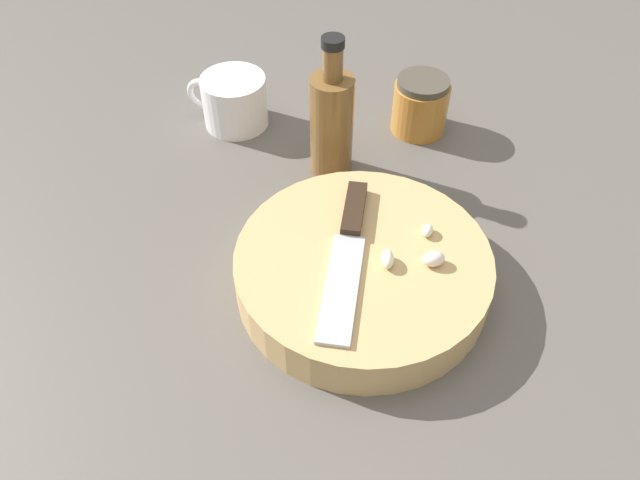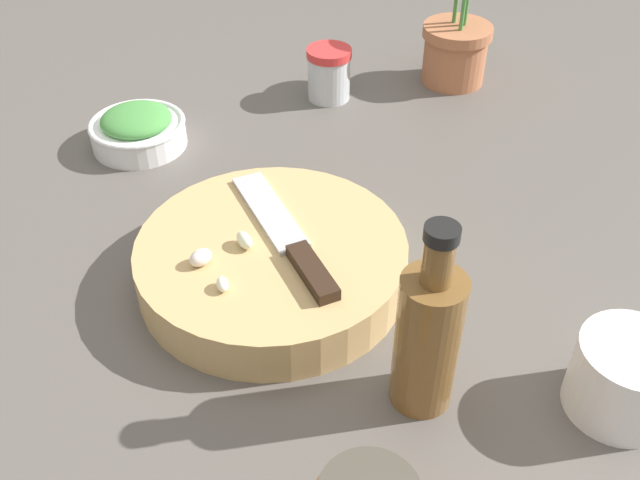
# 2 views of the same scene
# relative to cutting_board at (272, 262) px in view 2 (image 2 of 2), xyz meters

# --- Properties ---
(ground_plane) EXTENTS (5.00, 5.00, 0.00)m
(ground_plane) POSITION_rel_cutting_board_xyz_m (-0.02, 0.09, -0.02)
(ground_plane) COLOR #56514C
(cutting_board) EXTENTS (0.28, 0.28, 0.05)m
(cutting_board) POSITION_rel_cutting_board_xyz_m (0.00, 0.00, 0.00)
(cutting_board) COLOR tan
(cutting_board) RESTS_ON ground_plane
(chef_knife) EXTENTS (0.22, 0.04, 0.01)m
(chef_knife) POSITION_rel_cutting_board_xyz_m (0.00, 0.02, 0.03)
(chef_knife) COLOR black
(chef_knife) RESTS_ON cutting_board
(garlic_cloves) EXTENTS (0.08, 0.07, 0.02)m
(garlic_cloves) POSITION_rel_cutting_board_xyz_m (0.01, -0.05, 0.03)
(garlic_cloves) COLOR silver
(garlic_cloves) RESTS_ON cutting_board
(herb_bowl) EXTENTS (0.13, 0.13, 0.05)m
(herb_bowl) POSITION_rel_cutting_board_xyz_m (-0.32, -0.08, 0.00)
(herb_bowl) COLOR white
(herb_bowl) RESTS_ON ground_plane
(spice_jar) EXTENTS (0.06, 0.06, 0.08)m
(spice_jar) POSITION_rel_cutting_board_xyz_m (-0.35, 0.20, 0.01)
(spice_jar) COLOR silver
(spice_jar) RESTS_ON ground_plane
(coffee_mug) EXTENTS (0.09, 0.12, 0.07)m
(coffee_mug) POSITION_rel_cutting_board_xyz_m (0.26, 0.23, 0.01)
(coffee_mug) COLOR white
(coffee_mug) RESTS_ON ground_plane
(oil_bottle) EXTENTS (0.06, 0.06, 0.19)m
(oil_bottle) POSITION_rel_cutting_board_xyz_m (0.19, 0.07, 0.05)
(oil_bottle) COLOR brown
(oil_bottle) RESTS_ON ground_plane
(potted_herb) EXTENTS (0.10, 0.10, 0.21)m
(potted_herb) POSITION_rel_cutting_board_xyz_m (-0.33, 0.40, 0.06)
(potted_herb) COLOR #B26B47
(potted_herb) RESTS_ON ground_plane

